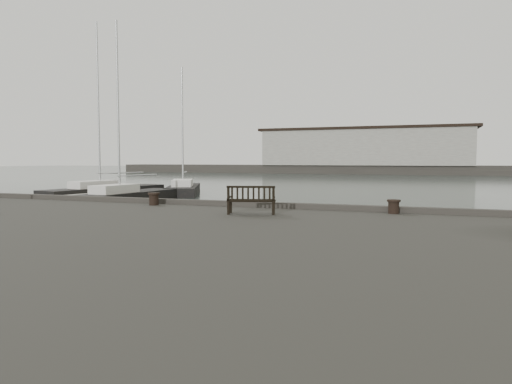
% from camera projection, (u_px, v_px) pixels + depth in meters
% --- Properties ---
extents(ground, '(400.00, 400.00, 0.00)m').
position_uv_depth(ground, '(261.00, 252.00, 15.68)').
color(ground, black).
rests_on(ground, ground).
extents(pontoon, '(2.00, 24.00, 0.50)m').
position_uv_depth(pontoon, '(41.00, 202.00, 31.94)').
color(pontoon, '#A8A79C').
rests_on(pontoon, ground).
extents(breakwater, '(140.00, 9.50, 12.20)m').
position_uv_depth(breakwater, '(379.00, 155.00, 103.04)').
color(breakwater, '#383530').
rests_on(breakwater, ground).
extents(bench, '(1.50, 0.83, 0.82)m').
position_uv_depth(bench, '(251.00, 205.00, 13.44)').
color(bench, black).
rests_on(bench, quay).
extents(bollard_left, '(0.44, 0.44, 0.44)m').
position_uv_depth(bollard_left, '(154.00, 199.00, 16.15)').
color(bollard_left, black).
rests_on(bollard_left, quay).
extents(bollard_right, '(0.41, 0.41, 0.42)m').
position_uv_depth(bollard_right, '(394.00, 207.00, 13.58)').
color(bollard_right, black).
rests_on(bollard_right, quay).
extents(yacht_b, '(4.92, 12.12, 15.40)m').
position_uv_depth(yacht_b, '(106.00, 193.00, 39.89)').
color(yacht_b, black).
rests_on(yacht_b, ground).
extents(yacht_c, '(3.18, 10.37, 13.66)m').
position_uv_depth(yacht_c, '(125.00, 200.00, 33.61)').
color(yacht_c, black).
rests_on(yacht_c, ground).
extents(yacht_d, '(6.38, 9.89, 12.16)m').
position_uv_depth(yacht_d, '(184.00, 192.00, 42.45)').
color(yacht_d, black).
rests_on(yacht_d, ground).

